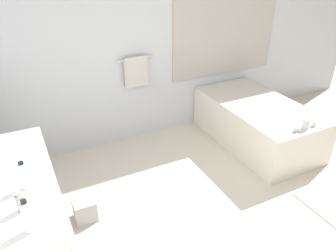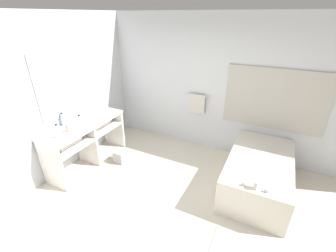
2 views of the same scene
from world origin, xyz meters
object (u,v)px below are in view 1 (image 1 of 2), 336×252
Objects in this scene: bathtub at (257,121)px; waste_bin at (85,210)px; soap_dispenser at (21,202)px; water_bottle_1 at (24,176)px; water_bottle_3 at (28,217)px.

bathtub is 2.54m from waste_bin.
soap_dispenser is 0.68× the size of waste_bin.
water_bottle_1 reaches higher than waste_bin.
soap_dispenser is (-2.98, -1.09, 0.62)m from bathtub.
water_bottle_3 reaches higher than bathtub.
soap_dispenser is (-0.05, -0.23, -0.04)m from water_bottle_1.
water_bottle_3 is at bearing -156.28° from bathtub.
water_bottle_3 reaches higher than water_bottle_1.
water_bottle_3 is 1.05× the size of waste_bin.
bathtub is 7.20× the size of water_bottle_3.
water_bottle_1 is 1.01× the size of waste_bin.
waste_bin is (0.49, 0.66, -0.82)m from soap_dispenser.
bathtub is at bearing 9.67° from waste_bin.
water_bottle_1 is 0.96× the size of water_bottle_3.
water_bottle_3 is 1.31m from waste_bin.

